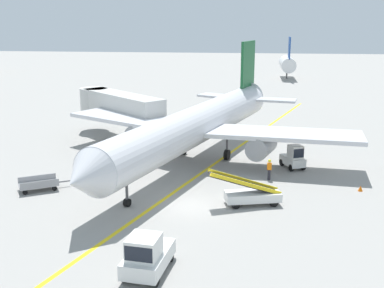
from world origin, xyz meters
name	(u,v)px	position (x,y,z in m)	size (l,w,h in m)	color
ground_plane	(194,206)	(0.00, 0.00, 0.00)	(300.00, 300.00, 0.00)	gray
taxi_line_yellow	(188,182)	(-1.00, 5.00, 0.00)	(0.30, 80.00, 0.01)	yellow
airliner	(199,124)	(-0.83, 10.88, 3.42)	(27.67, 34.46, 10.10)	silver
jet_bridge	(115,104)	(-10.75, 19.23, 3.54)	(11.13, 10.43, 4.85)	beige
pushback_tug	(147,255)	(-1.32, -9.30, 0.99)	(2.32, 3.80, 2.20)	silver
baggage_tug_near_wing	(293,158)	(7.50, 9.67, 0.93)	(2.19, 2.72, 2.10)	silver
baggage_tug_by_cargo_door	(105,162)	(-8.22, 6.47, 0.93)	(2.72, 2.40, 2.10)	silver
belt_loader_forward_hold	(251,194)	(3.90, 0.80, 0.78)	(5.16, 2.43, 2.59)	silver
baggage_cart_loaded	(39,184)	(-11.96, 1.86, 0.47)	(3.64, 2.77, 0.94)	#A5A5A8
ground_crew_marshaller	(269,169)	(5.33, 6.33, 0.91)	(0.36, 0.24, 1.70)	#26262D
safety_cone_nose_left	(291,159)	(7.46, 11.67, 0.22)	(0.36, 0.36, 0.44)	orange
safety_cone_nose_right	(360,188)	(12.05, 4.47, 0.22)	(0.36, 0.36, 0.44)	orange
distant_aircraft_mid_left	(287,63)	(11.37, 74.28, 3.22)	(3.00, 10.10, 8.80)	silver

